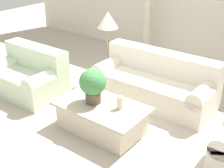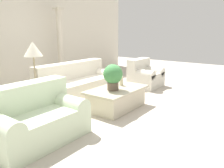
# 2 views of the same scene
# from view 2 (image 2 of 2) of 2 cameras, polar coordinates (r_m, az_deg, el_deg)

# --- Properties ---
(ground_plane) EXTENTS (16.00, 16.00, 0.00)m
(ground_plane) POSITION_cam_2_polar(r_m,az_deg,el_deg) (4.83, -2.53, -5.70)
(ground_plane) COLOR #BCB2A3
(wall_back) EXTENTS (10.00, 0.06, 3.20)m
(wall_back) POSITION_cam_2_polar(r_m,az_deg,el_deg) (6.99, -23.57, 12.54)
(wall_back) COLOR silver
(wall_back) RESTS_ON ground_plane
(sofa_long) EXTENTS (2.11, 0.85, 0.84)m
(sofa_long) POSITION_cam_2_polar(r_m,az_deg,el_deg) (5.51, -9.08, 0.20)
(sofa_long) COLOR beige
(sofa_long) RESTS_ON ground_plane
(loveseat) EXTENTS (1.39, 0.85, 0.84)m
(loveseat) POSITION_cam_2_polar(r_m,az_deg,el_deg) (3.47, -19.37, -8.41)
(loveseat) COLOR beige
(loveseat) RESTS_ON ground_plane
(coffee_table) EXTENTS (1.34, 0.80, 0.43)m
(coffee_table) POSITION_cam_2_polar(r_m,az_deg,el_deg) (4.61, 1.26, -3.72)
(coffee_table) COLOR beige
(coffee_table) RESTS_ON ground_plane
(potted_plant) EXTENTS (0.39, 0.39, 0.53)m
(potted_plant) POSITION_cam_2_polar(r_m,az_deg,el_deg) (4.37, 0.24, 2.23)
(potted_plant) COLOR brown
(potted_plant) RESTS_ON coffee_table
(pillar_candle) EXTENTS (0.09, 0.09, 0.19)m
(pillar_candle) POSITION_cam_2_polar(r_m,az_deg,el_deg) (4.79, 2.43, 0.76)
(pillar_candle) COLOR beige
(pillar_candle) RESTS_ON coffee_table
(floor_lamp) EXTENTS (0.38, 0.38, 1.40)m
(floor_lamp) POSITION_cam_2_polar(r_m,az_deg,el_deg) (4.76, -19.90, 7.88)
(floor_lamp) COLOR gray
(floor_lamp) RESTS_ON ground_plane
(column_right) EXTENTS (0.25, 0.25, 2.31)m
(column_right) POSITION_cam_2_polar(r_m,az_deg,el_deg) (7.28, -13.38, 9.99)
(column_right) COLOR beige
(column_right) RESTS_ON ground_plane
(armchair) EXTENTS (0.90, 0.80, 0.81)m
(armchair) POSITION_cam_2_polar(r_m,az_deg,el_deg) (6.50, 8.55, 2.27)
(armchair) COLOR beige
(armchair) RESTS_ON ground_plane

